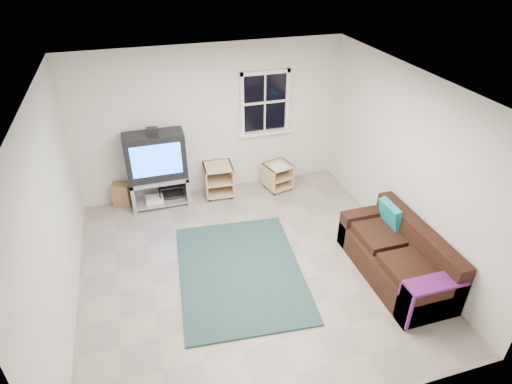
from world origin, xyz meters
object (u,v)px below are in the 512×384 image
object	(u,v)px
side_table_left	(218,178)
sofa	(398,258)
side_table_right	(277,174)
av_rack	(171,178)
tv_unit	(156,164)

from	to	relation	value
side_table_left	sofa	xyz separation A→B (m)	(1.88, -2.81, -0.01)
side_table_left	side_table_right	bearing A→B (deg)	-6.40
side_table_left	sofa	world-z (taller)	sofa
side_table_right	av_rack	bearing A→B (deg)	175.56
av_rack	side_table_left	distance (m)	0.83
sofa	tv_unit	bearing A→B (deg)	136.40
av_rack	side_table_left	world-z (taller)	av_rack
av_rack	side_table_left	xyz separation A→B (m)	(0.82, -0.03, -0.12)
side_table_left	side_table_right	xyz separation A→B (m)	(1.07, -0.12, -0.03)
side_table_right	sofa	distance (m)	2.80
av_rack	sofa	world-z (taller)	av_rack
av_rack	side_table_right	bearing A→B (deg)	-4.44
tv_unit	side_table_right	size ratio (longest dim) A/B	2.70
side_table_left	av_rack	bearing A→B (deg)	178.13
tv_unit	side_table_right	bearing A→B (deg)	-2.23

